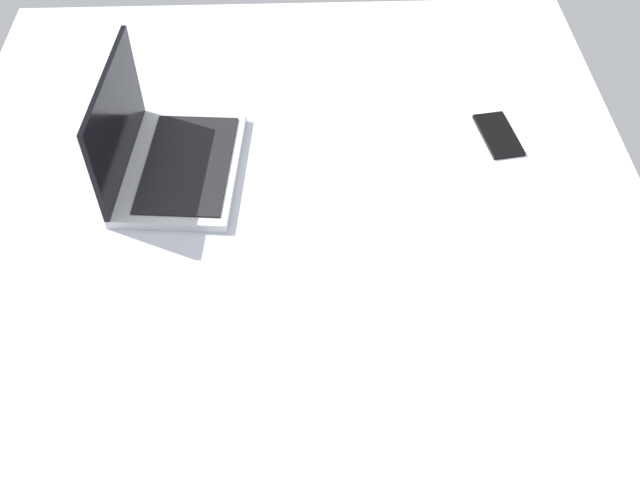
{
  "coord_description": "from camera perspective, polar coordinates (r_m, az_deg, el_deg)",
  "views": [
    {
      "loc": [
        -83.23,
        -1.63,
        120.96
      ],
      "look_at": [
        2.07,
        -4.71,
        24.0
      ],
      "focal_mm": 41.28,
      "sensor_mm": 36.0,
      "label": 1
    }
  ],
  "objects": [
    {
      "name": "laptop",
      "position": [
        1.51,
        -12.04,
        6.49
      ],
      "size": [
        34.8,
        25.66,
        23.0
      ],
      "rotation": [
        0.0,
        0.0,
        -0.08
      ],
      "color": "#B7BABC",
      "rests_on": "bed_mattress"
    },
    {
      "name": "bed_mattress",
      "position": [
        1.4,
        -1.91,
        -4.77
      ],
      "size": [
        180.0,
        140.0,
        18.0
      ],
      "primitive_type": "cube",
      "color": "#B7BCC6",
      "rests_on": "ground"
    },
    {
      "name": "cell_phone",
      "position": [
        1.62,
        13.65,
        7.93
      ],
      "size": [
        14.86,
        8.83,
        0.8
      ],
      "primitive_type": "cube",
      "rotation": [
        0.0,
        0.0,
        4.86
      ],
      "color": "black",
      "rests_on": "bed_mattress"
    }
  ]
}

